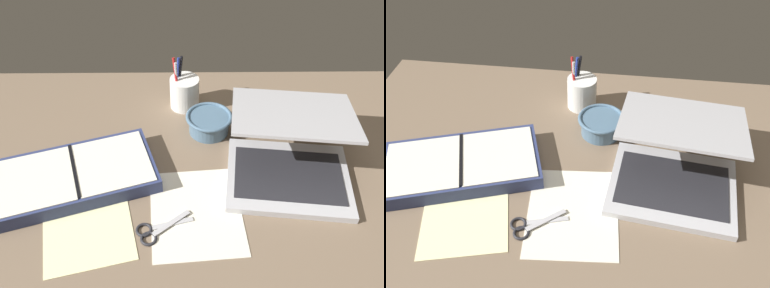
# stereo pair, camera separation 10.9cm
# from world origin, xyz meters

# --- Properties ---
(desk_top) EXTENTS (1.40, 1.00, 0.02)m
(desk_top) POSITION_xyz_m (0.00, 0.00, 0.01)
(desk_top) COLOR #75604C
(desk_top) RESTS_ON ground
(laptop) EXTENTS (0.34, 0.38, 0.16)m
(laptop) POSITION_xyz_m (0.23, 0.03, 0.08)
(laptop) COLOR #B7B7BC
(laptop) RESTS_ON desk_top
(bowl) EXTENTS (0.13, 0.13, 0.06)m
(bowl) POSITION_xyz_m (0.03, 0.19, 0.05)
(bowl) COLOR slate
(bowl) RESTS_ON desk_top
(pen_cup) EXTENTS (0.09, 0.09, 0.16)m
(pen_cup) POSITION_xyz_m (-0.04, 0.31, 0.07)
(pen_cup) COLOR white
(pen_cup) RESTS_ON desk_top
(planner) EXTENTS (0.44, 0.32, 0.04)m
(planner) POSITION_xyz_m (-0.31, -0.00, 0.04)
(planner) COLOR navy
(planner) RESTS_ON desk_top
(scissors) EXTENTS (0.13, 0.10, 0.01)m
(scissors) POSITION_xyz_m (-0.11, -0.16, 0.02)
(scissors) COLOR #B7B7BC
(scissors) RESTS_ON desk_top
(paper_sheet_front) EXTENTS (0.23, 0.28, 0.00)m
(paper_sheet_front) POSITION_xyz_m (-0.01, -0.10, 0.02)
(paper_sheet_front) COLOR silver
(paper_sheet_front) RESTS_ON desk_top
(paper_sheet_beside_planner) EXTENTS (0.25, 0.29, 0.00)m
(paper_sheet_beside_planner) POSITION_xyz_m (-0.26, -0.13, 0.02)
(paper_sheet_beside_planner) COLOR #F4EFB2
(paper_sheet_beside_planner) RESTS_ON desk_top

